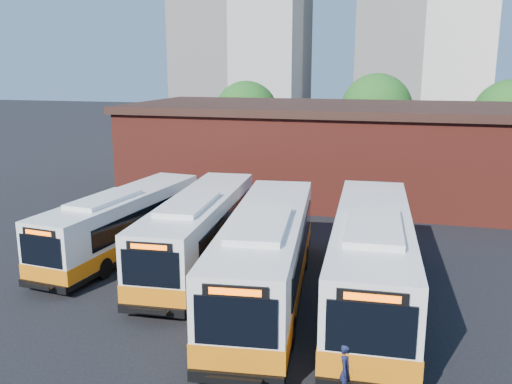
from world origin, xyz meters
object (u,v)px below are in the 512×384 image
(bus_west, at_px, (123,225))
(bus_east, at_px, (371,263))
(bus_mideast, at_px, (266,259))
(bus_midwest, at_px, (199,233))
(transit_worker, at_px, (346,372))

(bus_west, bearing_deg, bus_east, -7.37)
(bus_east, bearing_deg, bus_west, 163.63)
(bus_west, xyz_separation_m, bus_mideast, (8.03, -3.44, 0.23))
(bus_west, height_order, bus_midwest, bus_midwest)
(bus_mideast, bearing_deg, bus_east, 2.17)
(bus_east, bearing_deg, bus_mideast, -174.31)
(bus_east, bearing_deg, bus_midwest, 160.42)
(bus_mideast, distance_m, bus_east, 4.00)
(bus_east, xyz_separation_m, transit_worker, (-0.25, -6.46, -0.82))
(bus_west, height_order, transit_worker, bus_west)
(bus_mideast, height_order, transit_worker, bus_mideast)
(bus_west, bearing_deg, transit_worker, -32.45)
(transit_worker, bearing_deg, bus_east, 1.83)
(bus_west, xyz_separation_m, transit_worker, (11.73, -9.29, -0.56))
(bus_mideast, bearing_deg, bus_west, 150.21)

